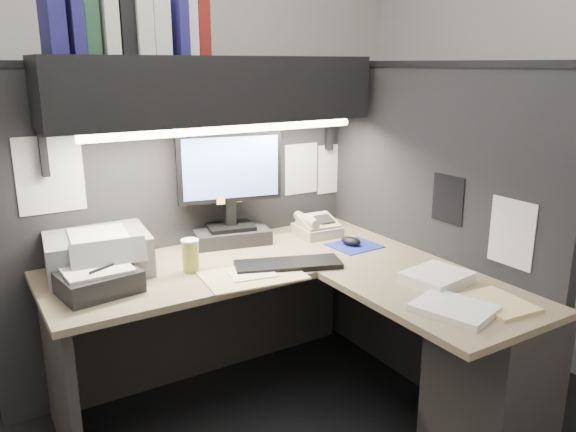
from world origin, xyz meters
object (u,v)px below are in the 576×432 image
Objects in this scene: telephone at (317,227)px; notebook_stack at (98,282)px; overhead_shelf at (214,90)px; printer at (98,252)px; desk at (360,347)px; monitor at (230,200)px; keyboard at (288,264)px; coffee_cup at (191,257)px.

notebook_stack is at bearing -166.73° from telephone.
overhead_shelf reaches higher than printer.
monitor is at bearing 104.94° from desk.
keyboard is (0.06, -0.45, -0.21)m from monitor.
monitor is 0.69m from printer.
overhead_shelf is 3.62× the size of printer.
coffee_cup is at bearing -136.68° from overhead_shelf.
monitor reaches higher than coffee_cup.
overhead_shelf reaches higher than telephone.
printer reaches higher than keyboard.
desk is 7.82× the size of telephone.
keyboard is at bearing -10.86° from notebook_stack.
keyboard is 1.12× the size of printer.
keyboard is 0.81m from notebook_stack.
desk is 3.97× the size of printer.
printer is at bearing 147.46° from coffee_cup.
coffee_cup is at bearing 3.44° from notebook_stack.
printer is at bearing 140.23° from desk.
desk is 1.12m from notebook_stack.
coffee_cup is at bearing 175.95° from keyboard.
printer is (-0.59, -0.01, -0.68)m from overhead_shelf.
overhead_shelf is 0.55m from monitor.
telephone is at bearing 11.53° from coffee_cup.
telephone is at bearing 70.78° from desk.
coffee_cup is (-0.78, -0.16, 0.03)m from telephone.
monitor is at bearing 27.63° from overhead_shelf.
coffee_cup is 0.32× the size of printer.
monitor reaches higher than printer.
overhead_shelf is 7.13× the size of telephone.
overhead_shelf is 3.25× the size of keyboard.
desk is 1.33m from overhead_shelf.
printer reaches higher than notebook_stack.
overhead_shelf is at bearing 43.32° from coffee_cup.
telephone is 1.13m from printer.
overhead_shelf reaches higher than notebook_stack.
coffee_cup is at bearing 136.32° from desk.
notebook_stack reaches higher than telephone.
coffee_cup is at bearing -26.41° from printer.
notebook_stack is (-0.74, -0.30, -0.18)m from monitor.
desk is at bearing -27.61° from notebook_stack.
keyboard is at bearing -22.16° from printer.
keyboard is 2.20× the size of telephone.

